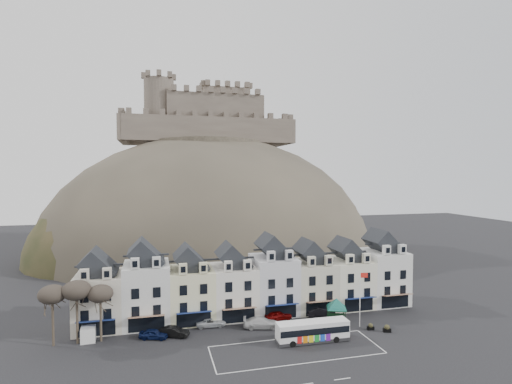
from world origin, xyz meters
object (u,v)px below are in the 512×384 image
Objects in this scene: bus_shelter at (336,304)px; car_charcoal at (320,312)px; car_navy at (154,334)px; bus at (313,330)px; car_silver at (211,322)px; car_maroon at (278,315)px; white_van at (89,331)px; red_buoy at (343,330)px; flagpole at (361,295)px; car_black at (174,332)px; car_white at (262,323)px.

bus_shelter is 1.27× the size of car_charcoal.
bus_shelter is at bearing -73.32° from car_navy.
bus_shelter is (6.35, 5.78, 1.33)m from bus.
car_charcoal is at bearing -88.02° from car_silver.
car_maroon is at bearing -179.36° from bus_shelter.
bus reaches higher than white_van.
red_buoy reaches higher than car_charcoal.
flagpole is at bearing -12.89° from white_van.
bus is 10.15m from car_charcoal.
bus is 15.55m from car_silver.
car_black is 0.79× the size of car_white.
red_buoy is at bearing -17.80° from white_van.
bus reaches higher than car_white.
red_buoy is 0.40× the size of white_van.
bus_shelter is 1.29× the size of car_black.
bus is 2.24× the size of car_maroon.
car_charcoal is at bearing 90.00° from red_buoy.
red_buoy is 11.87m from car_white.
bus reaches higher than car_black.
car_white is (-11.85, 0.57, -2.10)m from bus_shelter.
red_buoy is (4.89, 0.64, -0.65)m from bus.
car_navy is at bearing 102.85° from car_white.
red_buoy is 8.21m from car_charcoal.
red_buoy is at bearing -84.52° from car_navy.
car_white is at bearing 132.02° from bus.
car_silver is (-12.75, 8.85, -0.94)m from bus.
car_navy is 0.94× the size of car_black.
car_charcoal is (-4.10, 5.73, -4.11)m from flagpole.
car_maroon is (27.72, 0.00, -0.23)m from white_van.
car_white is (15.60, 0.00, 0.11)m from car_navy.
flagpole is 1.89× the size of white_van.
white_van is at bearing 97.00° from car_white.
bus is 2.33× the size of car_charcoal.
flagpole reaches higher than bus.
car_charcoal reaches higher than car_black.
car_charcoal is (26.00, 2.50, 0.03)m from car_navy.
car_silver is 7.66m from car_white.
flagpole is (2.64, -2.65, 1.93)m from bus_shelter.
car_charcoal is at bearing 62.14° from bus.
car_maroon is (-2.19, 8.85, -0.80)m from bus.
car_maroon reaches higher than car_charcoal.
white_van is 27.72m from car_maroon.
bus is at bearing -117.27° from bus_shelter.
car_silver is at bearing 146.32° from bus.
car_black reaches higher than car_navy.
car_black is at bearing 162.03° from bus.
car_navy is at bearing 114.26° from car_black.
car_white is at bearing 167.46° from flagpole.
bus is at bearing -21.00° from white_van.
bus_shelter is at bearing 74.20° from red_buoy.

